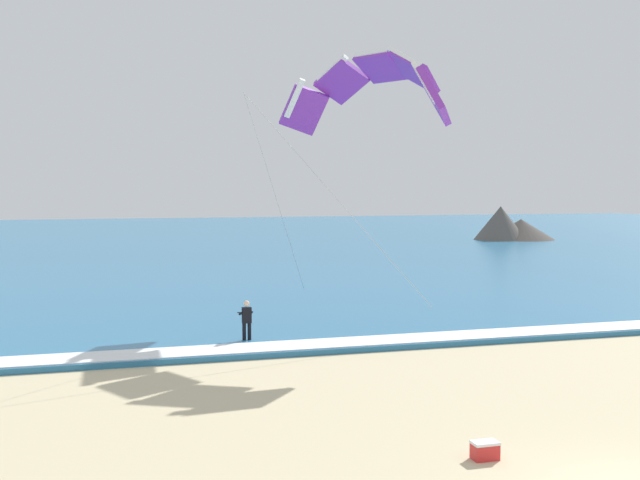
{
  "coord_description": "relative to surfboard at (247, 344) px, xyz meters",
  "views": [
    {
      "loc": [
        -10.28,
        -12.41,
        5.95
      ],
      "look_at": [
        -1.23,
        18.01,
        3.81
      ],
      "focal_mm": 44.5,
      "sensor_mm": 36.0,
      "label": 1
    }
  ],
  "objects": [
    {
      "name": "sea",
      "position": [
        4.53,
        57.45,
        0.07
      ],
      "size": [
        200.0,
        120.0,
        0.2
      ],
      "primitive_type": "cube",
      "color": "teal",
      "rests_on": "ground"
    },
    {
      "name": "surf_foam",
      "position": [
        4.53,
        -1.55,
        0.19
      ],
      "size": [
        200.0,
        1.72,
        0.04
      ],
      "primitive_type": "cube",
      "color": "white",
      "rests_on": "sea"
    },
    {
      "name": "surfboard",
      "position": [
        0.0,
        0.0,
        0.0
      ],
      "size": [
        0.48,
        1.41,
        0.09
      ],
      "color": "yellow",
      "rests_on": "ground"
    },
    {
      "name": "kitesurfer",
      "position": [
        -0.0,
        0.02,
        0.91
      ],
      "size": [
        0.55,
        0.53,
        1.69
      ],
      "color": "black",
      "rests_on": "ground"
    },
    {
      "name": "kite_primary",
      "position": [
        6.05,
        3.04,
        10.27
      ],
      "size": [
        8.31,
        8.59,
        10.51
      ],
      "color": "purple"
    },
    {
      "name": "headland_right",
      "position": [
        38.66,
        47.46,
        1.52
      ],
      "size": [
        9.42,
        7.93,
        3.83
      ],
      "color": "#56514C",
      "rests_on": "ground"
    },
    {
      "name": "cooler_box",
      "position": [
        2.53,
        -13.77,
        0.18
      ],
      "size": [
        0.58,
        0.38,
        0.4
      ],
      "color": "red",
      "rests_on": "ground"
    }
  ]
}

